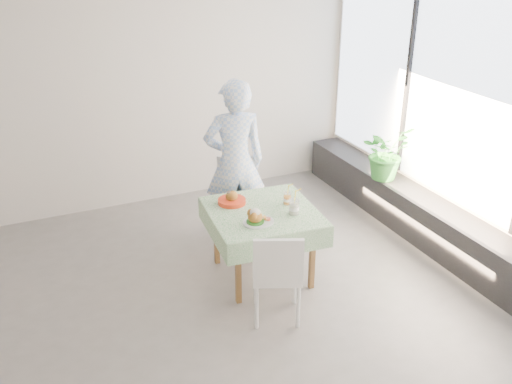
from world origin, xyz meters
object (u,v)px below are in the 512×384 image
cafe_table (263,236)px  potted_plant (386,152)px  main_dish (257,219)px  chair_near (277,291)px  chair_far (236,216)px  diner (235,162)px  juice_cup_orange (287,199)px

cafe_table → potted_plant: size_ratio=1.71×
cafe_table → potted_plant: 2.08m
main_dish → chair_near: bearing=-92.0°
chair_far → main_dish: chair_far is taller
diner → chair_near: bearing=90.9°
juice_cup_orange → cafe_table: bearing=-173.3°
cafe_table → chair_near: (-0.18, -0.69, -0.18)m
chair_near → main_dish: 0.69m
chair_far → juice_cup_orange: (0.24, -0.78, 0.51)m
cafe_table → diner: size_ratio=0.60×
chair_near → main_dish: (0.02, 0.47, 0.51)m
chair_near → main_dish: bearing=88.0°
chair_near → juice_cup_orange: size_ratio=3.69×
chair_far → diner: bearing=81.0°
cafe_table → juice_cup_orange: size_ratio=4.56×
main_dish → juice_cup_orange: (0.45, 0.26, 0.01)m
cafe_table → chair_far: 0.84m
cafe_table → main_dish: 0.43m
cafe_table → diner: diner is taller
cafe_table → main_dish: (-0.16, -0.22, 0.33)m
cafe_table → juice_cup_orange: juice_cup_orange is taller
chair_far → chair_near: bearing=-98.7°
cafe_table → chair_far: (0.05, 0.82, -0.17)m
chair_far → potted_plant: potted_plant is taller
chair_far → diner: (0.01, 0.04, 0.64)m
main_dish → potted_plant: bearing=22.5°
chair_near → diner: (0.24, 1.55, 0.65)m
chair_far → chair_near: 1.53m
juice_cup_orange → main_dish: bearing=-150.6°
cafe_table → potted_plant: potted_plant is taller
juice_cup_orange → diner: bearing=105.7°
cafe_table → juice_cup_orange: (0.29, 0.03, 0.34)m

